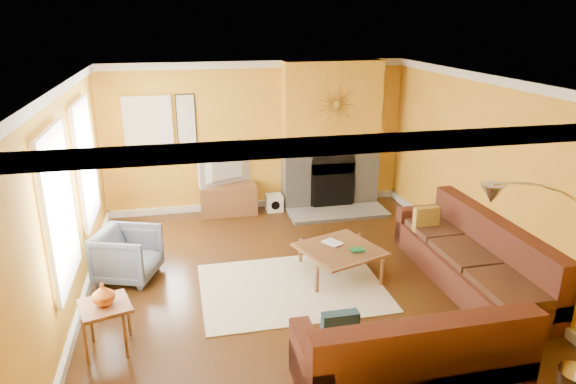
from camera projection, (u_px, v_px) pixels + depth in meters
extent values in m
cube|color=#512D11|center=(294.00, 281.00, 7.03)|extent=(5.50, 6.00, 0.02)
cube|color=white|center=(295.00, 80.00, 6.15)|extent=(5.50, 6.00, 0.02)
cube|color=gold|center=(257.00, 137.00, 9.37)|extent=(5.50, 0.02, 2.70)
cube|color=gold|center=(386.00, 313.00, 3.81)|extent=(5.50, 0.02, 2.70)
cube|color=gold|center=(66.00, 204.00, 6.03)|extent=(0.02, 6.00, 2.70)
cube|color=gold|center=(487.00, 174.00, 7.15)|extent=(0.02, 6.00, 2.70)
cube|color=white|center=(85.00, 162.00, 7.18)|extent=(0.06, 1.22, 1.72)
cube|color=white|center=(58.00, 209.00, 5.43)|extent=(0.06, 1.22, 1.72)
cube|color=white|center=(149.00, 131.00, 8.87)|extent=(0.82, 0.06, 1.22)
cube|color=white|center=(187.00, 127.00, 8.99)|extent=(0.34, 0.04, 1.14)
cube|color=white|center=(335.00, 144.00, 9.26)|extent=(1.92, 0.22, 0.08)
cube|color=gray|center=(338.00, 213.00, 9.37)|extent=(1.80, 0.70, 0.06)
cube|color=beige|center=(292.00, 287.00, 6.84)|extent=(2.40, 1.80, 0.02)
cube|color=brown|center=(229.00, 199.00, 9.33)|extent=(1.00, 0.45, 0.55)
imported|color=black|center=(227.00, 169.00, 9.15)|extent=(1.00, 0.52, 0.59)
cube|color=white|center=(274.00, 203.00, 9.54)|extent=(0.30, 0.30, 0.30)
imported|color=slate|center=(128.00, 255.00, 7.00)|extent=(0.99, 0.98, 0.71)
imported|color=#CD5F1A|center=(103.00, 294.00, 5.38)|extent=(0.30, 0.30, 0.25)
imported|color=white|center=(327.00, 245.00, 7.17)|extent=(0.31, 0.33, 0.03)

